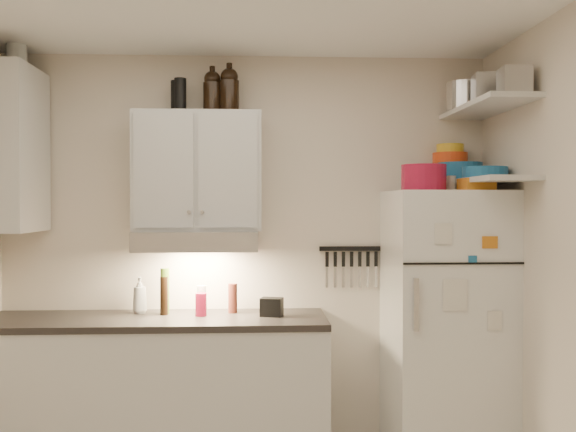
{
  "coord_description": "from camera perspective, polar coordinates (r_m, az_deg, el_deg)",
  "views": [
    {
      "loc": [
        0.06,
        -2.77,
        1.62
      ],
      "look_at": [
        0.25,
        0.9,
        1.55
      ],
      "focal_mm": 40.0,
      "sensor_mm": 36.0,
      "label": 1
    }
  ],
  "objects": [
    {
      "name": "back_wall",
      "position": [
        4.3,
        -3.75,
        -3.18
      ],
      "size": [
        3.2,
        0.02,
        2.6
      ],
      "primitive_type": "cube",
      "color": "beige",
      "rests_on": "ground"
    },
    {
      "name": "base_cabinet",
      "position": [
        4.19,
        -11.62,
        -15.29
      ],
      "size": [
        2.1,
        0.6,
        0.88
      ],
      "primitive_type": "cube",
      "color": "silver",
      "rests_on": "floor"
    },
    {
      "name": "countertop",
      "position": [
        4.08,
        -11.65,
        -9.08
      ],
      "size": [
        2.1,
        0.62,
        0.04
      ],
      "primitive_type": "cube",
      "color": "#272422",
      "rests_on": "base_cabinet"
    },
    {
      "name": "upper_cabinet",
      "position": [
        4.13,
        -7.97,
        3.93
      ],
      "size": [
        0.8,
        0.33,
        0.75
      ],
      "primitive_type": "cube",
      "color": "silver",
      "rests_on": "back_wall"
    },
    {
      "name": "side_cabinet",
      "position": [
        4.26,
        -23.61,
        5.44
      ],
      "size": [
        0.33,
        0.55,
        1.0
      ],
      "primitive_type": "cube",
      "color": "silver",
      "rests_on": "left_wall"
    },
    {
      "name": "range_hood",
      "position": [
        4.07,
        -8.04,
        -2.16
      ],
      "size": [
        0.76,
        0.46,
        0.12
      ],
      "primitive_type": "cube",
      "color": "silver",
      "rests_on": "back_wall"
    },
    {
      "name": "fridge",
      "position": [
        4.18,
        13.83,
        -9.55
      ],
      "size": [
        0.7,
        0.68,
        1.7
      ],
      "primitive_type": "cube",
      "color": "white",
      "rests_on": "floor"
    },
    {
      "name": "shelf_hi",
      "position": [
        4.08,
        17.2,
        9.21
      ],
      "size": [
        0.3,
        0.95,
        0.03
      ],
      "primitive_type": "cube",
      "color": "silver",
      "rests_on": "right_wall"
    },
    {
      "name": "shelf_lo",
      "position": [
        4.05,
        17.16,
        3.03
      ],
      "size": [
        0.3,
        0.95,
        0.03
      ],
      "primitive_type": "cube",
      "color": "silver",
      "rests_on": "right_wall"
    },
    {
      "name": "knife_strip",
      "position": [
        4.32,
        5.59,
        -2.9
      ],
      "size": [
        0.42,
        0.02,
        0.03
      ],
      "primitive_type": "cube",
      "color": "black",
      "rests_on": "back_wall"
    },
    {
      "name": "dutch_oven",
      "position": [
        3.98,
        11.97,
        3.35
      ],
      "size": [
        0.29,
        0.29,
        0.16
      ],
      "primitive_type": "cylinder",
      "rotation": [
        0.0,
        0.0,
        0.06
      ],
      "color": "maroon",
      "rests_on": "fridge"
    },
    {
      "name": "book_stack",
      "position": [
        3.98,
        16.38,
        2.72
      ],
      "size": [
        0.18,
        0.22,
        0.07
      ],
      "primitive_type": "cube",
      "rotation": [
        0.0,
        0.0,
        -0.02
      ],
      "color": "orange",
      "rests_on": "fridge"
    },
    {
      "name": "spice_jar",
      "position": [
        4.1,
        14.33,
        2.83
      ],
      "size": [
        0.07,
        0.07,
        0.09
      ],
      "primitive_type": "cylinder",
      "rotation": [
        0.0,
        0.0,
        0.43
      ],
      "color": "silver",
      "rests_on": "fridge"
    },
    {
      "name": "stock_pot",
      "position": [
        4.32,
        15.57,
        10.18
      ],
      "size": [
        0.26,
        0.26,
        0.18
      ],
      "primitive_type": "cylinder",
      "rotation": [
        0.0,
        0.0,
        -0.04
      ],
      "color": "silver",
      "rests_on": "shelf_hi"
    },
    {
      "name": "tin_a",
      "position": [
        4.09,
        17.43,
        10.7
      ],
      "size": [
        0.2,
        0.18,
        0.18
      ],
      "primitive_type": "cube",
      "rotation": [
        0.0,
        0.0,
        -0.13
      ],
      "color": "#AAAAAD",
      "rests_on": "shelf_hi"
    },
    {
      "name": "tin_b",
      "position": [
        3.8,
        19.49,
        11.21
      ],
      "size": [
        0.17,
        0.17,
        0.15
      ],
      "primitive_type": "cube",
      "rotation": [
        0.0,
        0.0,
        -0.08
      ],
      "color": "#AAAAAD",
      "rests_on": "shelf_hi"
    },
    {
      "name": "bowl_teal",
      "position": [
        4.34,
        15.05,
        3.85
      ],
      "size": [
        0.28,
        0.28,
        0.11
      ],
      "primitive_type": "cylinder",
      "color": "#1A5D92",
      "rests_on": "shelf_lo"
    },
    {
      "name": "bowl_orange",
      "position": [
        4.38,
        14.21,
        5.02
      ],
      "size": [
        0.23,
        0.23,
        0.07
      ],
      "primitive_type": "cylinder",
      "color": "#E34215",
      "rests_on": "bowl_teal"
    },
    {
      "name": "bowl_yellow",
      "position": [
        4.39,
        14.21,
        5.84
      ],
      "size": [
        0.18,
        0.18,
        0.06
      ],
      "primitive_type": "cylinder",
      "color": "gold",
      "rests_on": "bowl_orange"
    },
    {
      "name": "plates",
      "position": [
        4.05,
        17.09,
        3.71
      ],
      "size": [
        0.33,
        0.33,
        0.07
      ],
      "primitive_type": "cylinder",
      "rotation": [
        0.0,
        0.0,
        -0.23
      ],
      "color": "#1A5D92",
      "rests_on": "shelf_lo"
    },
    {
      "name": "growler_a",
      "position": [
        4.21,
        -6.74,
        10.92
      ],
      "size": [
        0.15,
        0.15,
        0.28
      ],
      "primitive_type": null,
      "rotation": [
        0.0,
        0.0,
        0.28
      ],
      "color": "black",
      "rests_on": "upper_cabinet"
    },
    {
      "name": "growler_b",
      "position": [
        4.19,
        -5.24,
        11.09
      ],
      "size": [
        0.16,
        0.16,
        0.3
      ],
      "primitive_type": null,
      "rotation": [
        0.0,
        0.0,
        -0.29
      ],
      "color": "black",
      "rests_on": "upper_cabinet"
    },
    {
      "name": "thermos_a",
      "position": [
        4.22,
        -9.55,
        10.5
      ],
      "size": [
        0.1,
        0.1,
        0.22
      ],
      "primitive_type": "cylinder",
      "rotation": [
        0.0,
        0.0,
        0.39
      ],
      "color": "black",
      "rests_on": "upper_cabinet"
    },
    {
      "name": "thermos_b",
      "position": [
        4.24,
        -9.89,
        10.36
      ],
      "size": [
        0.09,
        0.09,
        0.21
      ],
      "primitive_type": "cylinder",
      "rotation": [
        0.0,
        0.0,
        0.32
      ],
      "color": "black",
      "rests_on": "upper_cabinet"
    },
    {
      "name": "side_jar",
      "position": [
        4.39,
        -22.98,
        12.98
      ],
      "size": [
        0.13,
        0.13,
        0.16
      ],
      "primitive_type": "cylinder",
      "rotation": [
        0.0,
        0.0,
        0.05
      ],
      "color": "silver",
      "rests_on": "side_cabinet"
    },
    {
      "name": "soap_bottle",
      "position": [
        4.23,
        -13.04,
        -6.69
      ],
      "size": [
        0.12,
        0.12,
        0.26
      ],
      "primitive_type": "imported",
      "rotation": [
        0.0,
        0.0,
        0.27
      ],
      "color": "silver",
      "rests_on": "countertop"
    },
    {
      "name": "pepper_mill",
      "position": [
        4.16,
        -4.94,
        -7.3
      ],
      "size": [
        0.07,
        0.07,
        0.19
      ],
      "primitive_type": "cylinder",
      "rotation": [
        0.0,
        0.0,
        -0.25
      ],
      "color": "#5B251B",
      "rests_on": "countertop"
    },
    {
      "name": "oil_bottle",
      "position": [
        4.17,
        -10.88,
        -6.56
      ],
      "size": [
        0.06,
        0.06,
        0.29
      ],
      "primitive_type": "cylinder",
      "rotation": [
        0.0,
        0.0,
        -0.15
      ],
      "color": "#3E5B16",
      "rests_on": "countertop"
    },
    {
      "name": "vinegar_bottle",
      "position": [
        4.14,
        -10.96,
        -6.98
      ],
      "size": [
        0.05,
        0.05,
        0.24
      ],
      "primitive_type": "cylinder",
      "rotation": [
        0.0,
        0.0,
        -0.06
      ],
      "color": "black",
      "rests_on": "countertop"
    },
    {
      "name": "clear_bottle",
      "position": [
        4.15,
        -7.69,
        -7.37
      ],
      "size": [
        0.07,
        0.07,
        0.18
      ],
      "primitive_type": "cylinder",
      "rotation": [
        0.0,
        0.0,
        0.25
      ],
      "color": "silver",
      "rests_on": "countertop"
    },
    {
      "name": "red_jar",
      "position": [
        4.07,
        -7.74,
        -7.81
      ],
      "size": [
        0.09,
        0.09,
        0.14
      ],
      "primitive_type": "cylinder",
      "rotation": [
        0.0,
        0.0,
        -0.41
      ],
      "color": "maroon",
      "rests_on": "countertop"
    },
    {
      "name": "caddy",
      "position": [
        4.03,
        -1.46,
        -8.09
      ],
      "size": [
        0.15,
        0.13,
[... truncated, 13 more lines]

